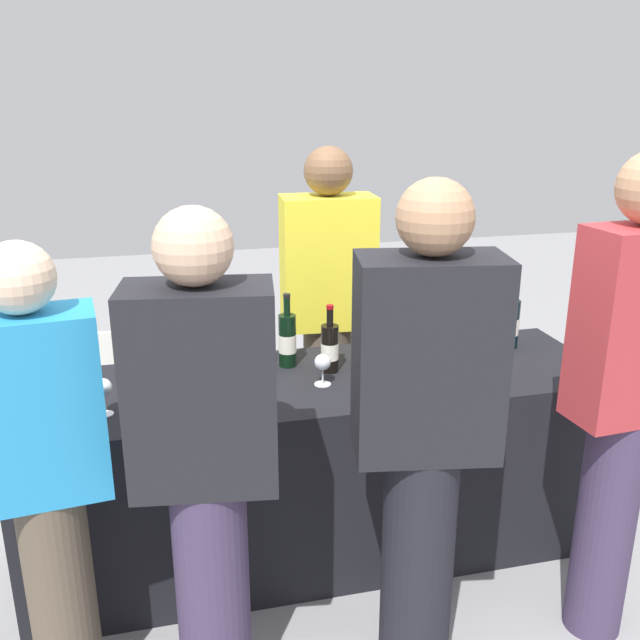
% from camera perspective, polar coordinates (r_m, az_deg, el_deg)
% --- Properties ---
extents(ground_plane, '(12.00, 12.00, 0.00)m').
position_cam_1_polar(ground_plane, '(3.27, 0.00, -17.65)').
color(ground_plane, gray).
extents(tasting_table, '(2.38, 0.71, 0.79)m').
position_cam_1_polar(tasting_table, '(3.05, 0.00, -11.61)').
color(tasting_table, black).
rests_on(tasting_table, ground_plane).
extents(wine_bottle_0, '(0.06, 0.06, 0.30)m').
position_cam_1_polar(wine_bottle_0, '(2.85, -12.83, -3.10)').
color(wine_bottle_0, black).
rests_on(wine_bottle_0, tasting_table).
extents(wine_bottle_1, '(0.07, 0.07, 0.31)m').
position_cam_1_polar(wine_bottle_1, '(2.92, -5.13, -2.11)').
color(wine_bottle_1, black).
rests_on(wine_bottle_1, tasting_table).
extents(wine_bottle_2, '(0.07, 0.07, 0.32)m').
position_cam_1_polar(wine_bottle_2, '(2.96, -2.67, -1.61)').
color(wine_bottle_2, black).
rests_on(wine_bottle_2, tasting_table).
extents(wine_bottle_3, '(0.07, 0.07, 0.29)m').
position_cam_1_polar(wine_bottle_3, '(2.90, 0.80, -2.26)').
color(wine_bottle_3, black).
rests_on(wine_bottle_3, tasting_table).
extents(wine_bottle_4, '(0.07, 0.07, 0.32)m').
position_cam_1_polar(wine_bottle_4, '(3.00, 3.21, -1.38)').
color(wine_bottle_4, black).
rests_on(wine_bottle_4, tasting_table).
extents(wine_bottle_5, '(0.07, 0.07, 0.33)m').
position_cam_1_polar(wine_bottle_5, '(3.09, 11.32, -0.99)').
color(wine_bottle_5, black).
rests_on(wine_bottle_5, tasting_table).
extents(wine_bottle_6, '(0.07, 0.07, 0.31)m').
position_cam_1_polar(wine_bottle_6, '(3.29, 15.29, -0.25)').
color(wine_bottle_6, black).
rests_on(wine_bottle_6, tasting_table).
extents(wine_glass_0, '(0.07, 0.07, 0.14)m').
position_cam_1_polar(wine_glass_0, '(2.64, -17.22, -5.35)').
color(wine_glass_0, silver).
rests_on(wine_glass_0, tasting_table).
extents(wine_glass_1, '(0.07, 0.07, 0.14)m').
position_cam_1_polar(wine_glass_1, '(2.63, -13.18, -5.25)').
color(wine_glass_1, silver).
rests_on(wine_glass_1, tasting_table).
extents(wine_glass_2, '(0.07, 0.07, 0.13)m').
position_cam_1_polar(wine_glass_2, '(2.78, 0.21, -3.57)').
color(wine_glass_2, silver).
rests_on(wine_glass_2, tasting_table).
extents(wine_glass_3, '(0.07, 0.07, 0.14)m').
position_cam_1_polar(wine_glass_3, '(2.85, 8.26, -3.09)').
color(wine_glass_3, silver).
rests_on(wine_glass_3, tasting_table).
extents(wine_glass_4, '(0.06, 0.06, 0.12)m').
position_cam_1_polar(wine_glass_4, '(2.91, 9.71, -2.83)').
color(wine_glass_4, silver).
rests_on(wine_glass_4, tasting_table).
extents(wine_glass_5, '(0.07, 0.07, 0.14)m').
position_cam_1_polar(wine_glass_5, '(2.94, 11.79, -2.48)').
color(wine_glass_5, silver).
rests_on(wine_glass_5, tasting_table).
extents(server_pouring, '(0.45, 0.27, 1.68)m').
position_cam_1_polar(server_pouring, '(3.38, 0.64, 0.77)').
color(server_pouring, brown).
rests_on(server_pouring, ground_plane).
extents(guest_0, '(0.40, 0.25, 1.53)m').
position_cam_1_polar(guest_0, '(2.29, -21.45, -11.46)').
color(guest_0, brown).
rests_on(guest_0, ground_plane).
extents(guest_1, '(0.45, 0.29, 1.63)m').
position_cam_1_polar(guest_1, '(2.13, -9.28, -11.25)').
color(guest_1, '#3F3351').
rests_on(guest_1, ground_plane).
extents(guest_2, '(0.47, 0.31, 1.69)m').
position_cam_1_polar(guest_2, '(2.24, 8.46, -8.83)').
color(guest_2, black).
rests_on(guest_2, ground_plane).
extents(guest_3, '(0.39, 0.23, 1.75)m').
position_cam_1_polar(guest_3, '(2.56, 23.56, -5.07)').
color(guest_3, '#3F3351').
rests_on(guest_3, ground_plane).
extents(menu_board, '(0.54, 0.08, 0.71)m').
position_cam_1_polar(menu_board, '(3.99, -19.38, -5.87)').
color(menu_board, white).
rests_on(menu_board, ground_plane).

